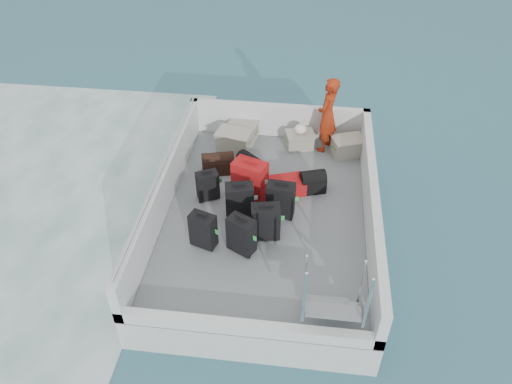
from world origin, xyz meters
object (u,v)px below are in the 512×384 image
suitcase_5 (250,181)px  suitcase_8 (286,186)px  crate_0 (234,141)px  passenger (327,115)px  suitcase_3 (241,235)px  suitcase_7 (281,200)px  suitcase_2 (208,186)px  crate_2 (300,141)px  crate_1 (243,131)px  suitcase_0 (203,231)px  crate_3 (348,147)px  suitcase_6 (266,222)px  suitcase_4 (240,202)px

suitcase_5 → suitcase_8: bearing=44.3°
suitcase_5 → suitcase_8: (0.61, 0.27, -0.26)m
crate_0 → passenger: (1.77, 0.26, 0.57)m
suitcase_3 → suitcase_7: size_ratio=1.00×
suitcase_2 → crate_2: 2.33m
suitcase_7 → crate_1: suitcase_7 is taller
suitcase_7 → crate_1: size_ratio=1.16×
suitcase_0 → crate_3: suitcase_0 is taller
suitcase_7 → crate_2: suitcase_7 is taller
suitcase_2 → suitcase_6: (1.10, -0.84, 0.04)m
suitcase_6 → suitcase_8: (0.24, 1.18, -0.18)m
suitcase_4 → crate_1: (-0.29, 2.39, -0.17)m
crate_2 → crate_3: crate_3 is taller
suitcase_3 → suitcase_6: bearing=74.4°
suitcase_0 → suitcase_6: bearing=36.8°
crate_3 → passenger: passenger is taller
crate_2 → passenger: passenger is taller
crate_2 → suitcase_0: bearing=-114.7°
suitcase_5 → suitcase_7: size_ratio=1.20×
suitcase_5 → crate_0: 1.57m
suitcase_0 → crate_1: 3.11m
crate_1 → suitcase_3: bearing=-82.2°
suitcase_3 → crate_2: 3.05m
suitcase_6 → crate_2: 2.65m
suitcase_3 → suitcase_7: 1.03m
suitcase_2 → suitcase_8: (1.33, 0.34, -0.14)m
suitcase_6 → crate_2: suitcase_6 is taller
suitcase_4 → suitcase_8: (0.71, 0.78, -0.21)m
suitcase_8 → crate_3: size_ratio=1.14×
crate_1 → crate_3: bearing=-8.7°
suitcase_8 → crate_1: (-1.00, 1.62, 0.04)m
suitcase_0 → suitcase_6: 0.99m
suitcase_0 → suitcase_3: suitcase_3 is taller
passenger → suitcase_3: bearing=-0.5°
suitcase_0 → suitcase_2: (-0.16, 1.14, -0.04)m
suitcase_8 → crate_2: (0.17, 1.44, 0.03)m
suitcase_2 → suitcase_3: bearing=-83.4°
suitcase_7 → crate_0: bearing=125.3°
crate_0 → crate_3: crate_0 is taller
suitcase_3 → passenger: bearing=96.0°
suitcase_7 → passenger: 2.26m
crate_2 → suitcase_6: bearing=-98.9°
passenger → suitcase_5: bearing=-14.3°
suitcase_8 → passenger: 1.73m
suitcase_3 → suitcase_6: (0.33, 0.35, -0.01)m
crate_2 → passenger: bearing=3.7°
suitcase_7 → suitcase_8: (0.05, 0.63, -0.19)m
suitcase_4 → passenger: size_ratio=0.44×
suitcase_4 → suitcase_0: bearing=-134.3°
suitcase_7 → crate_2: size_ratio=1.26×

